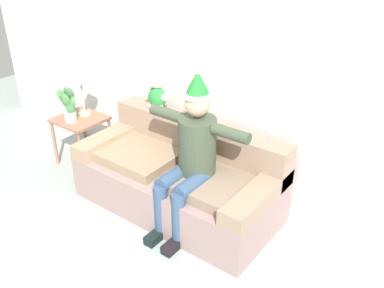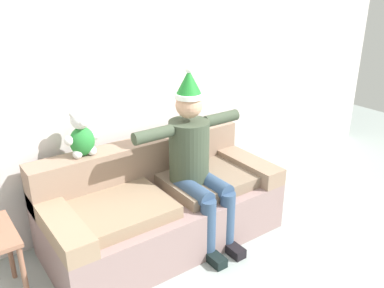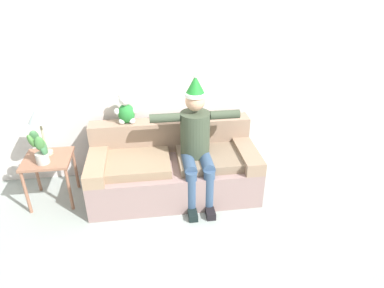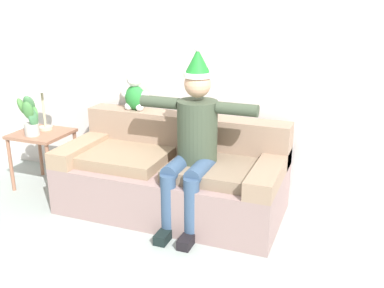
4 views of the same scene
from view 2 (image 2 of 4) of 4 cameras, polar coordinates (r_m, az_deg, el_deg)
back_wall at (r=3.61m, az=-9.57°, el=9.45°), size 7.00×0.10×2.70m
couch at (r=3.54m, az=-4.48°, el=-8.53°), size 1.98×0.93×0.82m
person_seated at (r=3.35m, az=0.52°, el=-1.93°), size 1.02×0.77×1.51m
teddy_bear at (r=3.29m, az=-15.25°, el=1.17°), size 0.29×0.17×0.38m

